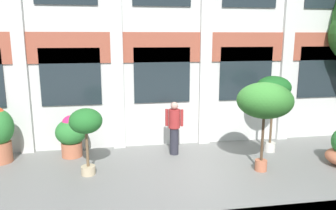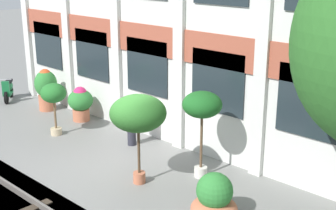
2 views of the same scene
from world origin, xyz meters
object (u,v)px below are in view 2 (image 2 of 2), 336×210
potted_plant_tall_urn (54,96)px  potted_plant_terracotta_small (138,114)px  resident_by_doorway (131,119)px  potted_plant_glazed_jar (46,87)px  scooter_near_curb (9,89)px  potted_plant_wide_bowl (214,199)px  potted_plant_ribbed_drum (81,102)px  potted_plant_low_pan (202,108)px

potted_plant_tall_urn → potted_plant_terracotta_small: size_ratio=0.74×
potted_plant_terracotta_small → resident_by_doorway: size_ratio=1.46×
potted_plant_glazed_jar → resident_by_doorway: 4.86m
potted_plant_terracotta_small → potted_plant_glazed_jar: 7.14m
potted_plant_terracotta_small → scooter_near_curb: (-9.08, 1.39, -1.39)m
potted_plant_wide_bowl → potted_plant_glazed_jar: 9.45m
potted_plant_tall_urn → potted_plant_ribbed_drum: potted_plant_tall_urn is taller
potted_plant_glazed_jar → scooter_near_curb: size_ratio=1.40×
potted_plant_tall_urn → resident_by_doorway: size_ratio=1.08×
potted_plant_glazed_jar → resident_by_doorway: size_ratio=0.99×
potted_plant_low_pan → resident_by_doorway: size_ratio=1.46×
potted_plant_tall_urn → potted_plant_glazed_jar: (-2.45, 1.25, -0.42)m
potted_plant_low_pan → potted_plant_ribbed_drum: bearing=174.6°
potted_plant_terracotta_small → scooter_near_curb: size_ratio=2.07×
potted_plant_ribbed_drum → scooter_near_curb: potted_plant_ribbed_drum is taller
potted_plant_glazed_jar → resident_by_doorway: bearing=-1.9°
potted_plant_wide_bowl → scooter_near_curb: (-11.50, 1.43, -0.02)m
potted_plant_terracotta_small → potted_plant_low_pan: (0.91, 1.33, 0.05)m
potted_plant_terracotta_small → scooter_near_curb: bearing=171.3°
potted_plant_tall_urn → potted_plant_terracotta_small: potted_plant_terracotta_small is taller
potted_plant_wide_bowl → scooter_near_curb: bearing=172.9°
potted_plant_terracotta_small → potted_plant_glazed_jar: (-6.86, 1.73, -0.95)m
potted_plant_low_pan → resident_by_doorway: bearing=175.4°
potted_plant_tall_urn → resident_by_doorway: bearing=24.4°
potted_plant_low_pan → scooter_near_curb: (-9.99, 0.06, -1.44)m
potted_plant_low_pan → potted_plant_glazed_jar: size_ratio=1.47×
potted_plant_low_pan → potted_plant_glazed_jar: bearing=177.0°
resident_by_doorway → potted_plant_glazed_jar: bearing=-76.9°
potted_plant_glazed_jar → resident_by_doorway: (4.86, -0.16, -0.04)m
potted_plant_wide_bowl → resident_by_doorway: bearing=160.0°
scooter_near_curb → potted_plant_glazed_jar: bearing=48.6°
potted_plant_tall_urn → potted_plant_wide_bowl: 6.90m
potted_plant_ribbed_drum → potted_plant_tall_urn: bearing=-68.5°
potted_plant_glazed_jar → scooter_near_curb: bearing=-171.2°
potted_plant_tall_urn → resident_by_doorway: 2.68m
potted_plant_tall_urn → potted_plant_low_pan: 5.42m
potted_plant_tall_urn → potted_plant_low_pan: size_ratio=0.74×
potted_plant_tall_urn → resident_by_doorway: potted_plant_tall_urn is taller
potted_plant_terracotta_small → potted_plant_tall_urn: bearing=173.8°
potted_plant_wide_bowl → potted_plant_low_pan: potted_plant_low_pan is taller
potted_plant_ribbed_drum → resident_by_doorway: (2.96, -0.31, 0.17)m
potted_plant_tall_urn → potted_plant_glazed_jar: 2.78m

